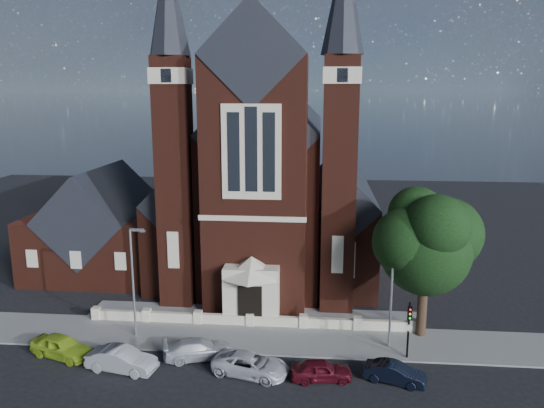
{
  "coord_description": "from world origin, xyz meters",
  "views": [
    {
      "loc": [
        5.03,
        -30.37,
        17.41
      ],
      "look_at": [
        1.15,
        12.0,
        8.29
      ],
      "focal_mm": 35.0,
      "sensor_mm": 36.0,
      "label": 1
    }
  ],
  "objects_px": {
    "car_navy": "(395,373)",
    "car_silver_b": "(198,349)",
    "car_lime_van": "(61,346)",
    "traffic_signal": "(409,323)",
    "car_white_suv": "(251,365)",
    "car_dark_red": "(321,370)",
    "church": "(271,183)",
    "car_silver_a": "(122,360)",
    "parish_hall": "(103,231)",
    "street_tree": "(428,245)",
    "street_lamp_right": "(393,285)",
    "street_lamp_left": "(134,276)"
  },
  "relations": [
    {
      "from": "car_dark_red",
      "to": "car_navy",
      "type": "xyz_separation_m",
      "value": [
        4.47,
        0.14,
        -0.03
      ]
    },
    {
      "from": "church",
      "to": "car_dark_red",
      "type": "bearing_deg",
      "value": -77.29
    },
    {
      "from": "church",
      "to": "street_lamp_right",
      "type": "height_order",
      "value": "church"
    },
    {
      "from": "street_lamp_right",
      "to": "car_white_suv",
      "type": "bearing_deg",
      "value": -154.27
    },
    {
      "from": "street_lamp_right",
      "to": "traffic_signal",
      "type": "distance_m",
      "value": 2.71
    },
    {
      "from": "street_tree",
      "to": "car_white_suv",
      "type": "bearing_deg",
      "value": -152.31
    },
    {
      "from": "car_white_suv",
      "to": "parish_hall",
      "type": "bearing_deg",
      "value": 56.93
    },
    {
      "from": "car_silver_b",
      "to": "car_navy",
      "type": "distance_m",
      "value": 12.73
    },
    {
      "from": "car_lime_van",
      "to": "car_silver_a",
      "type": "bearing_deg",
      "value": -87.94
    },
    {
      "from": "street_lamp_left",
      "to": "parish_hall",
      "type": "bearing_deg",
      "value": 120.02
    },
    {
      "from": "church",
      "to": "car_white_suv",
      "type": "xyz_separation_m",
      "value": [
        0.95,
        -23.35,
        -7.52
      ]
    },
    {
      "from": "street_lamp_left",
      "to": "car_dark_red",
      "type": "bearing_deg",
      "value": -19.41
    },
    {
      "from": "church",
      "to": "car_navy",
      "type": "distance_m",
      "value": 26.53
    },
    {
      "from": "car_silver_a",
      "to": "car_white_suv",
      "type": "height_order",
      "value": "car_silver_a"
    },
    {
      "from": "street_lamp_left",
      "to": "car_silver_a",
      "type": "xyz_separation_m",
      "value": [
        0.66,
        -4.68,
        -3.85
      ]
    },
    {
      "from": "street_lamp_right",
      "to": "car_dark_red",
      "type": "relative_size",
      "value": 2.14
    },
    {
      "from": "church",
      "to": "car_white_suv",
      "type": "distance_m",
      "value": 24.55
    },
    {
      "from": "church",
      "to": "car_silver_a",
      "type": "relative_size",
      "value": 7.72
    },
    {
      "from": "car_white_suv",
      "to": "street_lamp_right",
      "type": "bearing_deg",
      "value": -49.98
    },
    {
      "from": "traffic_signal",
      "to": "car_dark_red",
      "type": "height_order",
      "value": "traffic_signal"
    },
    {
      "from": "car_lime_van",
      "to": "car_silver_b",
      "type": "bearing_deg",
      "value": -67.43
    },
    {
      "from": "street_lamp_right",
      "to": "car_silver_a",
      "type": "distance_m",
      "value": 18.37
    },
    {
      "from": "parish_hall",
      "to": "street_lamp_left",
      "type": "bearing_deg",
      "value": -59.98
    },
    {
      "from": "parish_hall",
      "to": "street_lamp_right",
      "type": "distance_m",
      "value": 29.62
    },
    {
      "from": "parish_hall",
      "to": "traffic_signal",
      "type": "distance_m",
      "value": 31.2
    },
    {
      "from": "street_lamp_left",
      "to": "car_dark_red",
      "type": "distance_m",
      "value": 14.57
    },
    {
      "from": "car_dark_red",
      "to": "car_silver_a",
      "type": "bearing_deg",
      "value": 82.62
    },
    {
      "from": "church",
      "to": "car_navy",
      "type": "height_order",
      "value": "church"
    },
    {
      "from": "parish_hall",
      "to": "street_tree",
      "type": "distance_m",
      "value": 31.27
    },
    {
      "from": "street_lamp_left",
      "to": "traffic_signal",
      "type": "xyz_separation_m",
      "value": [
        18.91,
        -1.57,
        -2.02
      ]
    },
    {
      "from": "street_lamp_left",
      "to": "car_silver_a",
      "type": "height_order",
      "value": "street_lamp_left"
    },
    {
      "from": "street_tree",
      "to": "car_dark_red",
      "type": "distance_m",
      "value": 11.55
    },
    {
      "from": "car_navy",
      "to": "car_silver_b",
      "type": "bearing_deg",
      "value": 99.18
    },
    {
      "from": "parish_hall",
      "to": "car_lime_van",
      "type": "bearing_deg",
      "value": -76.73
    },
    {
      "from": "church",
      "to": "street_tree",
      "type": "height_order",
      "value": "church"
    },
    {
      "from": "parish_hall",
      "to": "car_silver_a",
      "type": "relative_size",
      "value": 2.7
    },
    {
      "from": "street_lamp_right",
      "to": "car_lime_van",
      "type": "bearing_deg",
      "value": -171.44
    },
    {
      "from": "car_silver_a",
      "to": "car_lime_van",
      "type": "bearing_deg",
      "value": 83.57
    },
    {
      "from": "car_silver_b",
      "to": "car_white_suv",
      "type": "bearing_deg",
      "value": -134.33
    },
    {
      "from": "car_navy",
      "to": "car_white_suv",
      "type": "bearing_deg",
      "value": 106.87
    },
    {
      "from": "street_lamp_right",
      "to": "car_navy",
      "type": "xyz_separation_m",
      "value": [
        -0.3,
        -4.52,
        -3.98
      ]
    },
    {
      "from": "car_lime_van",
      "to": "traffic_signal",
      "type": "bearing_deg",
      "value": -67.23
    },
    {
      "from": "street_lamp_right",
      "to": "car_white_suv",
      "type": "xyz_separation_m",
      "value": [
        -9.14,
        -4.41,
        -3.93
      ]
    },
    {
      "from": "car_lime_van",
      "to": "car_white_suv",
      "type": "bearing_deg",
      "value": -76.43
    },
    {
      "from": "car_white_suv",
      "to": "car_navy",
      "type": "distance_m",
      "value": 8.85
    },
    {
      "from": "car_white_suv",
      "to": "car_dark_red",
      "type": "height_order",
      "value": "car_white_suv"
    },
    {
      "from": "traffic_signal",
      "to": "car_silver_b",
      "type": "relative_size",
      "value": 0.87
    },
    {
      "from": "car_lime_van",
      "to": "car_dark_red",
      "type": "bearing_deg",
      "value": -76.05
    },
    {
      "from": "parish_hall",
      "to": "car_navy",
      "type": "height_order",
      "value": "parish_hall"
    },
    {
      "from": "car_silver_b",
      "to": "traffic_signal",
      "type": "bearing_deg",
      "value": -104.78
    }
  ]
}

